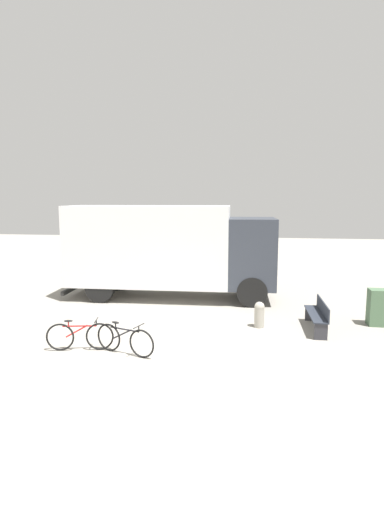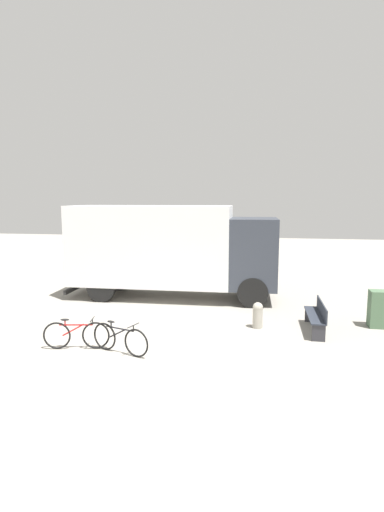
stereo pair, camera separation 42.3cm
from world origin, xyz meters
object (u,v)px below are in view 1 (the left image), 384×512
at_px(delivery_truck, 168,247).
at_px(park_bench, 318,314).
at_px(bicycle_near, 80,336).
at_px(bicycle_middle, 125,339).
at_px(bollard_near_bench, 259,313).
at_px(utility_box, 378,307).

height_order(delivery_truck, park_bench, delivery_truck).
bearing_deg(delivery_truck, bicycle_near, -102.59).
bearing_deg(bicycle_middle, bollard_near_bench, 56.91).
bearing_deg(utility_box, bollard_near_bench, -168.81).
bearing_deg(park_bench, bicycle_near, 111.80).
height_order(park_bench, utility_box, utility_box).
distance_m(delivery_truck, bollard_near_bench, 4.76).
bearing_deg(bicycle_near, utility_box, 10.68).
distance_m(bicycle_near, bollard_near_bench, 5.00).
bearing_deg(delivery_truck, park_bench, -33.67).
xyz_separation_m(park_bench, utility_box, (1.79, 0.68, 0.07)).
xyz_separation_m(bicycle_middle, bollard_near_bench, (3.21, 2.52, 0.04)).
bearing_deg(delivery_truck, utility_box, -21.34).
bearing_deg(utility_box, park_bench, -159.25).
xyz_separation_m(park_bench, bicycle_middle, (-4.85, -2.52, -0.11)).
xyz_separation_m(delivery_truck, bicycle_middle, (0.08, -5.61, -1.54)).
relative_size(park_bench, bicycle_near, 1.12).
distance_m(delivery_truck, utility_box, 7.27).
bearing_deg(delivery_truck, bicycle_middle, -90.72).
bearing_deg(bicycle_middle, bicycle_near, -165.39).
xyz_separation_m(delivery_truck, park_bench, (4.93, -3.09, -1.43)).
bearing_deg(bicycle_near, bollard_near_bench, 18.06).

